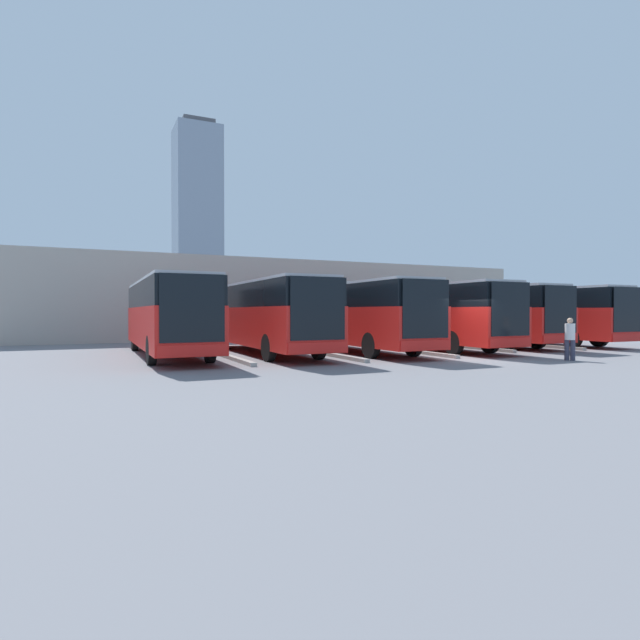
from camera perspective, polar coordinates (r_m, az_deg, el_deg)
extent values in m
plane|color=slate|center=(21.75, 15.78, -4.32)|extent=(600.00, 600.00, 0.00)
cube|color=red|center=(33.87, 22.95, -0.25)|extent=(2.47, 12.34, 1.74)
cube|color=black|center=(33.87, 22.97, 2.12)|extent=(2.44, 12.15, 1.07)
cube|color=black|center=(30.05, 31.71, 1.04)|extent=(2.17, 0.04, 2.31)
cube|color=red|center=(30.07, 31.70, -1.70)|extent=(2.34, 0.06, 0.40)
cube|color=silver|center=(33.89, 22.98, 3.13)|extent=(2.38, 11.84, 0.12)
cylinder|color=black|center=(32.31, 29.26, -1.71)|extent=(0.30, 1.11, 1.11)
cylinder|color=black|center=(30.59, 26.88, -1.84)|extent=(0.30, 1.11, 1.11)
cylinder|color=black|center=(37.32, 19.72, -1.31)|extent=(0.30, 1.11, 1.11)
cylinder|color=black|center=(35.84, 17.25, -1.39)|extent=(0.30, 1.11, 1.11)
cube|color=#9E9E99|center=(31.05, 22.74, -2.65)|extent=(0.25, 7.15, 0.15)
cube|color=red|center=(31.06, 16.96, -0.32)|extent=(2.47, 12.34, 1.74)
cube|color=black|center=(31.06, 16.97, 2.27)|extent=(2.44, 12.15, 1.07)
cube|color=black|center=(26.75, 25.81, 1.11)|extent=(2.17, 0.04, 2.31)
cube|color=red|center=(26.78, 25.80, -1.96)|extent=(2.34, 0.06, 0.40)
cube|color=silver|center=(31.08, 16.98, 3.36)|extent=(2.38, 11.84, 0.12)
cylinder|color=black|center=(29.14, 23.56, -1.95)|extent=(0.30, 1.11, 1.11)
cylinder|color=black|center=(27.57, 20.56, -2.09)|extent=(0.30, 1.11, 1.11)
cylinder|color=black|center=(34.70, 14.09, -1.45)|extent=(0.30, 1.11, 1.11)
cylinder|color=black|center=(33.39, 11.20, -1.53)|extent=(0.30, 1.11, 1.11)
cube|color=#9E9E99|center=(28.28, 16.13, -2.96)|extent=(0.25, 7.15, 0.15)
cube|color=red|center=(27.42, 11.68, -0.46)|extent=(2.47, 12.34, 1.74)
cube|color=black|center=(27.42, 11.69, 2.48)|extent=(2.44, 12.15, 1.07)
cube|color=black|center=(22.73, 20.97, 1.19)|extent=(2.17, 0.04, 2.31)
cube|color=red|center=(22.76, 20.96, -2.42)|extent=(2.34, 0.06, 0.40)
cube|color=silver|center=(27.44, 11.69, 3.71)|extent=(2.38, 11.84, 0.12)
cylinder|color=black|center=(25.21, 18.83, -2.35)|extent=(0.30, 1.11, 1.11)
cylinder|color=black|center=(23.77, 15.04, -2.53)|extent=(0.30, 1.11, 1.11)
cylinder|color=black|center=(31.19, 9.10, -1.70)|extent=(0.30, 1.11, 1.11)
cylinder|color=black|center=(30.05, 5.67, -1.79)|extent=(0.30, 1.11, 1.11)
cube|color=#9E9E99|center=(24.70, 10.12, -3.50)|extent=(0.25, 7.15, 0.15)
cube|color=red|center=(25.10, 3.53, -0.57)|extent=(2.47, 12.34, 1.74)
cube|color=black|center=(25.11, 3.53, 2.64)|extent=(2.44, 12.15, 1.07)
cube|color=black|center=(19.86, 12.00, 1.28)|extent=(2.17, 0.04, 2.31)
cube|color=red|center=(19.90, 11.99, -2.85)|extent=(2.34, 0.06, 0.40)
cube|color=silver|center=(25.13, 3.53, 3.99)|extent=(2.38, 11.84, 0.12)
cylinder|color=black|center=(22.45, 10.60, -2.72)|extent=(0.30, 1.11, 1.11)
cylinder|color=black|center=(21.28, 5.84, -2.91)|extent=(0.30, 1.11, 1.11)
cylinder|color=black|center=(29.02, 1.84, -1.88)|extent=(0.30, 1.11, 1.11)
cylinder|color=black|center=(28.13, -2.11, -1.97)|extent=(0.30, 1.11, 1.11)
cube|color=#9E9E99|center=(22.53, 0.84, -3.91)|extent=(0.25, 7.15, 0.15)
cube|color=red|center=(23.83, -6.39, -0.65)|extent=(2.47, 12.34, 1.74)
cube|color=black|center=(23.84, -6.39, 2.72)|extent=(2.44, 12.15, 1.07)
cube|color=black|center=(18.06, -0.22, 1.34)|extent=(2.17, 0.04, 2.31)
cube|color=red|center=(18.10, -0.21, -3.21)|extent=(2.34, 0.06, 0.40)
cube|color=silver|center=(23.86, -6.40, 4.15)|extent=(2.38, 11.84, 0.12)
cylinder|color=black|center=(20.70, -0.20, -3.01)|extent=(0.30, 1.11, 1.11)
cylinder|color=black|center=(19.91, -5.88, -3.17)|extent=(0.30, 1.11, 1.11)
cylinder|color=black|center=(27.83, -6.74, -2.01)|extent=(0.30, 1.11, 1.11)
cylinder|color=black|center=(27.24, -11.08, -2.08)|extent=(0.30, 1.11, 1.11)
cube|color=#9E9E99|center=(21.51, -10.39, -4.15)|extent=(0.25, 7.15, 0.15)
cube|color=red|center=(23.35, -17.07, -0.72)|extent=(2.47, 12.34, 1.74)
cube|color=black|center=(23.36, -17.08, 2.73)|extent=(2.44, 12.15, 1.07)
cube|color=black|center=(17.24, -14.35, 1.33)|extent=(2.17, 0.04, 2.31)
cube|color=red|center=(17.28, -14.33, -3.43)|extent=(2.34, 0.06, 0.40)
cube|color=silver|center=(23.38, -17.09, 4.18)|extent=(2.38, 11.84, 0.12)
cylinder|color=black|center=(19.81, -12.48, -3.21)|extent=(0.30, 1.11, 1.11)
cylinder|color=black|center=(19.47, -18.72, -3.31)|extent=(0.30, 1.11, 1.11)
cylinder|color=black|center=(27.32, -15.88, -2.09)|extent=(0.30, 1.11, 1.11)
cylinder|color=black|center=(27.08, -20.41, -2.14)|extent=(0.30, 1.11, 1.11)
cylinder|color=#38384C|center=(22.69, 26.92, -3.10)|extent=(0.27, 0.27, 0.84)
cylinder|color=#38384C|center=(22.70, 26.38, -3.10)|extent=(0.27, 0.27, 0.84)
cylinder|color=silver|center=(22.66, 26.66, -1.20)|extent=(0.54, 0.54, 0.66)
sphere|color=tan|center=(22.65, 26.67, -0.07)|extent=(0.23, 0.23, 0.23)
cube|color=#A8A399|center=(41.15, -4.73, 2.25)|extent=(39.44, 9.62, 5.85)
cube|color=silver|center=(47.26, -7.37, 5.32)|extent=(39.44, 3.00, 0.24)
cylinder|color=slate|center=(53.86, 6.44, 1.80)|extent=(0.20, 0.20, 5.60)
cylinder|color=slate|center=(46.08, -24.41, 1.87)|extent=(0.20, 0.20, 5.60)
cube|color=#7F8EA3|center=(198.48, -13.84, 10.72)|extent=(16.64, 16.64, 71.65)
cube|color=#4C4C51|center=(208.02, -13.89, 20.82)|extent=(11.65, 11.65, 2.40)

